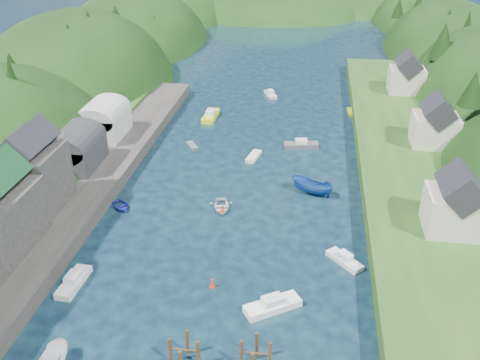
% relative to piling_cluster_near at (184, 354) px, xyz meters
% --- Properties ---
extents(ground, '(600.00, 600.00, 0.00)m').
position_rel_piling_cluster_near_xyz_m(ground, '(0.96, 51.33, -1.19)').
color(ground, black).
rests_on(ground, ground).
extents(hillside_left, '(44.00, 245.56, 52.00)m').
position_rel_piling_cluster_near_xyz_m(hillside_left, '(-44.04, 76.33, -9.22)').
color(hillside_left, black).
rests_on(hillside_left, ground).
extents(hillside_right, '(36.00, 245.56, 48.00)m').
position_rel_piling_cluster_near_xyz_m(hillside_right, '(45.96, 76.33, -8.60)').
color(hillside_right, black).
rests_on(hillside_right, ground).
extents(far_hills, '(103.00, 68.00, 44.00)m').
position_rel_piling_cluster_near_xyz_m(far_hills, '(2.18, 175.34, -11.99)').
color(far_hills, black).
rests_on(far_hills, ground).
extents(hill_trees, '(90.68, 147.53, 12.23)m').
position_rel_piling_cluster_near_xyz_m(hill_trees, '(2.59, 65.50, 9.96)').
color(hill_trees, black).
rests_on(hill_trees, ground).
extents(quay_left, '(12.00, 110.00, 2.00)m').
position_rel_piling_cluster_near_xyz_m(quay_left, '(-23.04, 21.33, -0.19)').
color(quay_left, '#2D2B28').
rests_on(quay_left, ground).
extents(terrace_left_grass, '(12.00, 110.00, 2.50)m').
position_rel_piling_cluster_near_xyz_m(terrace_left_grass, '(-30.04, 21.33, 0.06)').
color(terrace_left_grass, '#234719').
rests_on(terrace_left_grass, ground).
extents(boat_sheds, '(7.00, 21.00, 7.50)m').
position_rel_piling_cluster_near_xyz_m(boat_sheds, '(-25.04, 40.33, 4.09)').
color(boat_sheds, '#2D2D30').
rests_on(boat_sheds, quay_left).
extents(terrace_right, '(16.00, 120.00, 2.40)m').
position_rel_piling_cluster_near_xyz_m(terrace_right, '(25.96, 41.33, 0.01)').
color(terrace_right, '#234719').
rests_on(terrace_right, ground).
extents(right_bank_cottages, '(9.00, 59.24, 8.41)m').
position_rel_piling_cluster_near_xyz_m(right_bank_cottages, '(28.96, 49.66, 4.66)').
color(right_bank_cottages, beige).
rests_on(right_bank_cottages, terrace_right).
extents(piling_cluster_near, '(3.11, 2.91, 3.51)m').
position_rel_piling_cluster_near_xyz_m(piling_cluster_near, '(0.00, 0.00, 0.00)').
color(piling_cluster_near, '#382314').
rests_on(piling_cluster_near, ground).
extents(piling_cluster_far, '(3.04, 2.85, 3.82)m').
position_rel_piling_cluster_near_xyz_m(piling_cluster_far, '(6.52, 0.36, 0.15)').
color(piling_cluster_far, '#382314').
rests_on(piling_cluster_far, ground).
extents(channel_buoy_near, '(0.70, 0.70, 1.10)m').
position_rel_piling_cluster_near_xyz_m(channel_buoy_near, '(0.49, 11.25, -0.71)').
color(channel_buoy_near, red).
rests_on(channel_buoy_near, ground).
extents(channel_buoy_far, '(0.70, 0.70, 1.10)m').
position_rel_piling_cluster_near_xyz_m(channel_buoy_far, '(-1.11, 27.07, -0.71)').
color(channel_buoy_far, red).
rests_on(channel_buoy_far, ground).
extents(moored_boats, '(36.52, 89.15, 2.45)m').
position_rel_piling_cluster_near_xyz_m(moored_boats, '(0.25, 25.39, -0.52)').
color(moored_boats, gold).
rests_on(moored_boats, ground).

